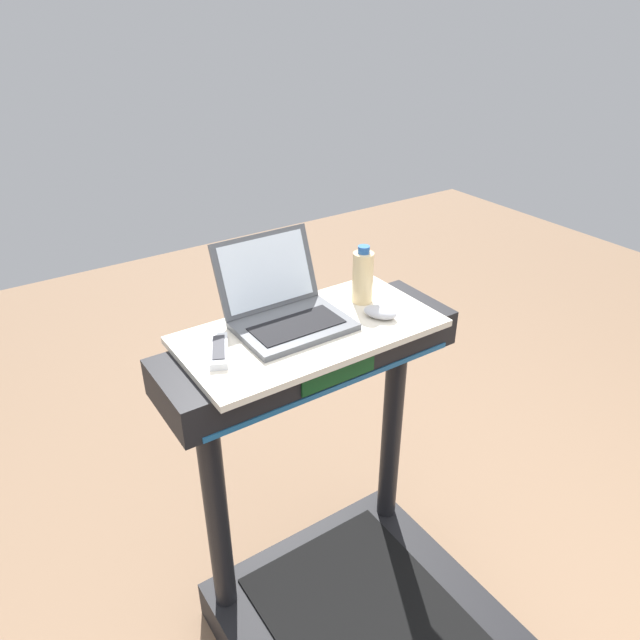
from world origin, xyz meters
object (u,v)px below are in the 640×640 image
computer_mouse (380,312)px  water_bottle (363,276)px  laptop (285,307)px  tv_remote (219,351)px

computer_mouse → water_bottle: size_ratio=0.55×
laptop → computer_mouse: (0.25, -0.13, -0.03)m
computer_mouse → water_bottle: bearing=50.0°
laptop → tv_remote: bearing=-167.3°
laptop → tv_remote: size_ratio=1.90×
water_bottle → computer_mouse: bearing=-100.1°
computer_mouse → water_bottle: water_bottle is taller
laptop → tv_remote: laptop is taller
laptop → water_bottle: 0.27m
laptop → tv_remote: (-0.23, -0.05, -0.04)m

